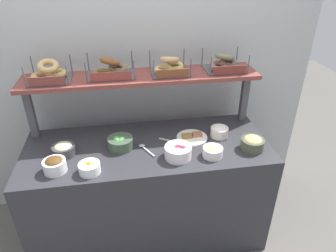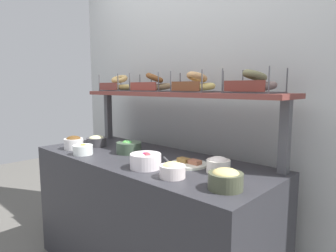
% 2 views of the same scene
% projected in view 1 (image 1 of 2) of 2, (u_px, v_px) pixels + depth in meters
% --- Properties ---
extents(ground_plane, '(8.00, 8.00, 0.00)m').
position_uv_depth(ground_plane, '(151.00, 229.00, 2.60)').
color(ground_plane, '#595651').
extents(back_wall, '(2.93, 0.06, 2.40)m').
position_uv_depth(back_wall, '(139.00, 72.00, 2.47)').
color(back_wall, '#AFB2B2').
rests_on(back_wall, ground_plane).
extents(deli_counter, '(1.73, 0.70, 0.85)m').
position_uv_depth(deli_counter, '(149.00, 191.00, 2.38)').
color(deli_counter, '#2D2D33').
rests_on(deli_counter, ground_plane).
extents(shelf_riser_left, '(0.05, 0.05, 0.40)m').
position_uv_depth(shelf_riser_left, '(30.00, 112.00, 2.19)').
color(shelf_riser_left, '#4C4C51').
rests_on(shelf_riser_left, deli_counter).
extents(shelf_riser_right, '(0.05, 0.05, 0.40)m').
position_uv_depth(shelf_riser_right, '(244.00, 97.00, 2.42)').
color(shelf_riser_right, '#4C4C51').
rests_on(shelf_riser_right, deli_counter).
extents(upper_shelf, '(1.69, 0.32, 0.03)m').
position_uv_depth(upper_shelf, '(141.00, 77.00, 2.20)').
color(upper_shelf, brown).
rests_on(upper_shelf, shelf_riser_left).
extents(bowl_egg_salad, '(0.13, 0.13, 0.08)m').
position_uv_depth(bowl_egg_salad, '(213.00, 151.00, 2.04)').
color(bowl_egg_salad, white).
rests_on(bowl_egg_salad, deli_counter).
extents(bowl_beet_salad, '(0.18, 0.18, 0.10)m').
position_uv_depth(bowl_beet_salad, '(178.00, 152.00, 2.03)').
color(bowl_beet_salad, white).
rests_on(bowl_beet_salad, deli_counter).
extents(bowl_veggie_mix, '(0.18, 0.18, 0.09)m').
position_uv_depth(bowl_veggie_mix, '(120.00, 142.00, 2.13)').
color(bowl_veggie_mix, '#405440').
rests_on(bowl_veggie_mix, deli_counter).
extents(bowl_fruit_salad, '(0.13, 0.13, 0.08)m').
position_uv_depth(bowl_fruit_salad, '(90.00, 168.00, 1.89)').
color(bowl_fruit_salad, white).
rests_on(bowl_fruit_salad, deli_counter).
extents(bowl_hummus, '(0.16, 0.16, 0.10)m').
position_uv_depth(bowl_hummus, '(252.00, 143.00, 2.11)').
color(bowl_hummus, '#4B4F3A').
rests_on(bowl_hummus, deli_counter).
extents(bowl_chocolate_spread, '(0.14, 0.14, 0.10)m').
position_uv_depth(bowl_chocolate_spread, '(55.00, 165.00, 1.90)').
color(bowl_chocolate_spread, white).
rests_on(bowl_chocolate_spread, deli_counter).
extents(bowl_tuna_salad, '(0.15, 0.15, 0.09)m').
position_uv_depth(bowl_tuna_salad, '(64.00, 149.00, 2.06)').
color(bowl_tuna_salad, '#3D3C40').
rests_on(bowl_tuna_salad, deli_counter).
extents(bowl_cream_cheese, '(0.13, 0.13, 0.09)m').
position_uv_depth(bowl_cream_cheese, '(219.00, 131.00, 2.26)').
color(bowl_cream_cheese, white).
rests_on(bowl_cream_cheese, deli_counter).
extents(serving_plate_white, '(0.23, 0.23, 0.04)m').
position_uv_depth(serving_plate_white, '(192.00, 137.00, 2.25)').
color(serving_plate_white, white).
rests_on(serving_plate_white, deli_counter).
extents(serving_spoon_near_plate, '(0.10, 0.16, 0.01)m').
position_uv_depth(serving_spoon_near_plate, '(145.00, 148.00, 2.13)').
color(serving_spoon_near_plate, '#B7B7BC').
rests_on(serving_spoon_near_plate, deli_counter).
extents(serving_spoon_by_edge, '(0.16, 0.11, 0.01)m').
position_uv_depth(serving_spoon_by_edge, '(174.00, 142.00, 2.20)').
color(serving_spoon_by_edge, '#B7B7BC').
rests_on(serving_spoon_by_edge, deli_counter).
extents(bagel_basket_sesame, '(0.28, 0.26, 0.14)m').
position_uv_depth(bagel_basket_sesame, '(49.00, 74.00, 2.07)').
color(bagel_basket_sesame, '#4C4C51').
rests_on(bagel_basket_sesame, upper_shelf).
extents(bagel_basket_cinnamon_raisin, '(0.33, 0.25, 0.15)m').
position_uv_depth(bagel_basket_cinnamon_raisin, '(110.00, 70.00, 2.15)').
color(bagel_basket_cinnamon_raisin, '#4C4C51').
rests_on(bagel_basket_cinnamon_raisin, upper_shelf).
extents(bagel_basket_plain, '(0.28, 0.25, 0.14)m').
position_uv_depth(bagel_basket_plain, '(169.00, 67.00, 2.19)').
color(bagel_basket_plain, '#4C4C51').
rests_on(bagel_basket_plain, upper_shelf).
extents(bagel_basket_poppy, '(0.29, 0.26, 0.14)m').
position_uv_depth(bagel_basket_poppy, '(224.00, 64.00, 2.25)').
color(bagel_basket_poppy, '#4C4C51').
rests_on(bagel_basket_poppy, upper_shelf).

